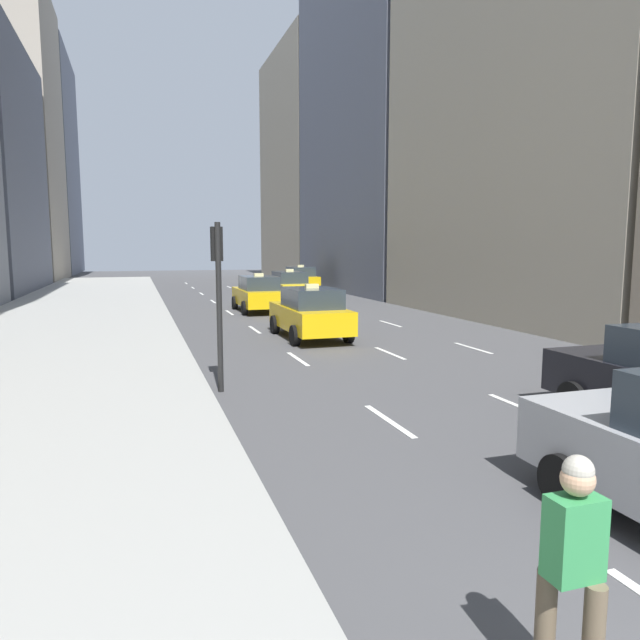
{
  "coord_description": "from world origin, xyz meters",
  "views": [
    {
      "loc": [
        -4.41,
        -1.01,
        3.06
      ],
      "look_at": [
        -0.12,
        12.24,
        1.3
      ],
      "focal_mm": 32.0,
      "sensor_mm": 36.0,
      "label": 1
    }
  ],
  "objects_px": {
    "taxi_third": "(310,313)",
    "skateboarder": "(572,570)",
    "taxi_lead": "(300,279)",
    "taxi_second": "(258,294)",
    "taxi_fourth": "(289,286)",
    "traffic_light_pole": "(218,279)"
  },
  "relations": [
    {
      "from": "taxi_lead",
      "to": "taxi_second",
      "type": "xyz_separation_m",
      "value": [
        -5.6,
        -12.27,
        0.0
      ]
    },
    {
      "from": "taxi_lead",
      "to": "taxi_third",
      "type": "height_order",
      "value": "same"
    },
    {
      "from": "taxi_second",
      "to": "skateboarder",
      "type": "xyz_separation_m",
      "value": [
        -2.95,
        -24.2,
        0.08
      ]
    },
    {
      "from": "skateboarder",
      "to": "taxi_third",
      "type": "bearing_deg",
      "value": 79.29
    },
    {
      "from": "taxi_lead",
      "to": "skateboarder",
      "type": "xyz_separation_m",
      "value": [
        -8.55,
        -36.47,
        0.08
      ]
    },
    {
      "from": "taxi_third",
      "to": "traffic_light_pole",
      "type": "distance_m",
      "value": 7.57
    },
    {
      "from": "taxi_lead",
      "to": "skateboarder",
      "type": "distance_m",
      "value": 37.46
    },
    {
      "from": "taxi_third",
      "to": "skateboarder",
      "type": "distance_m",
      "value": 15.85
    },
    {
      "from": "taxi_lead",
      "to": "traffic_light_pole",
      "type": "xyz_separation_m",
      "value": [
        -9.55,
        -27.18,
        1.53
      ]
    },
    {
      "from": "taxi_second",
      "to": "skateboarder",
      "type": "bearing_deg",
      "value": -96.94
    },
    {
      "from": "taxi_lead",
      "to": "taxi_second",
      "type": "relative_size",
      "value": 1.0
    },
    {
      "from": "taxi_second",
      "to": "taxi_fourth",
      "type": "bearing_deg",
      "value": 59.67
    },
    {
      "from": "taxi_fourth",
      "to": "traffic_light_pole",
      "type": "xyz_separation_m",
      "value": [
        -6.75,
        -19.7,
        1.53
      ]
    },
    {
      "from": "taxi_second",
      "to": "taxi_third",
      "type": "height_order",
      "value": "same"
    },
    {
      "from": "taxi_second",
      "to": "taxi_third",
      "type": "bearing_deg",
      "value": -90.0
    },
    {
      "from": "taxi_second",
      "to": "taxi_lead",
      "type": "bearing_deg",
      "value": 65.47
    },
    {
      "from": "taxi_third",
      "to": "skateboarder",
      "type": "height_order",
      "value": "taxi_third"
    },
    {
      "from": "traffic_light_pole",
      "to": "taxi_third",
      "type": "bearing_deg",
      "value": 57.83
    },
    {
      "from": "taxi_fourth",
      "to": "taxi_lead",
      "type": "bearing_deg",
      "value": 69.49
    },
    {
      "from": "skateboarder",
      "to": "taxi_lead",
      "type": "bearing_deg",
      "value": 76.81
    },
    {
      "from": "taxi_lead",
      "to": "taxi_fourth",
      "type": "xyz_separation_m",
      "value": [
        -2.8,
        -7.48,
        0.0
      ]
    },
    {
      "from": "taxi_lead",
      "to": "traffic_light_pole",
      "type": "bearing_deg",
      "value": -109.36
    }
  ]
}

